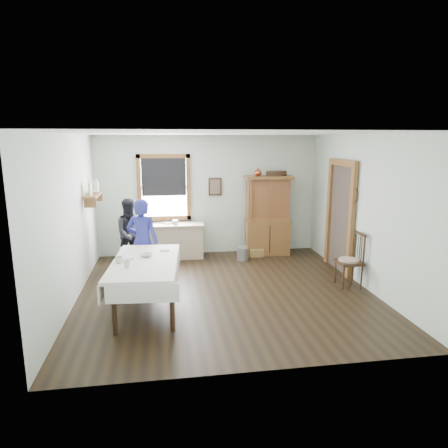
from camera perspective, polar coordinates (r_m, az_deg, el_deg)
The scene contains 20 objects.
room at distance 6.71m, azimuth 0.20°, elevation 1.23°, with size 5.01×5.01×2.70m.
window at distance 9.03m, azimuth -8.57°, elevation 5.63°, with size 1.18×0.07×1.48m.
doorway at distance 8.27m, azimuth 16.31°, elevation 1.47°, with size 0.09×1.14×2.22m.
wall_shelf at distance 8.23m, azimuth -18.13°, elevation 4.20°, with size 0.24×1.00×0.44m.
framed_picture at distance 9.11m, azimuth -1.27°, elevation 5.35°, with size 0.30×0.04×0.40m, color #321E11.
rug_beater at distance 7.70m, azimuth 18.23°, elevation 4.80°, with size 0.27×0.27×0.01m, color black.
work_counter at distance 8.98m, azimuth -7.25°, elevation -2.39°, with size 1.35×0.51×0.77m, color tan.
china_hutch at distance 9.15m, azimuth 6.26°, elevation 1.20°, with size 1.06×0.50×1.80m, color brown.
dining_table at distance 6.41m, azimuth -11.11°, elevation -8.46°, with size 1.02×1.94×0.77m, color white.
spindle_chair at distance 7.51m, azimuth 17.46°, elevation -4.86°, with size 0.46×0.46×1.00m, color #321E11.
pail at distance 8.81m, azimuth 2.67°, elevation -4.27°, with size 0.26×0.26×0.27m, color #A2A5AA.
wicker_basket at distance 9.11m, azimuth 4.65°, elevation -4.07°, with size 0.30×0.21×0.18m, color olive.
woman_blue at distance 7.38m, azimuth -11.55°, elevation -2.96°, with size 0.53×0.35×1.46m, color navy.
figure_dark at distance 8.45m, azimuth -13.06°, elevation -1.61°, with size 0.64×0.50×1.32m, color black.
table_cup_a at distance 6.26m, azimuth -14.77°, elevation -4.98°, with size 0.12×0.12×0.09m, color silver.
table_cup_b at distance 6.01m, azimuth -13.68°, elevation -5.64°, with size 0.09×0.09×0.09m, color silver.
table_bowl at distance 6.49m, azimuth -11.01°, elevation -4.35°, with size 0.22×0.22×0.06m, color silver.
counter_book at distance 8.90m, azimuth -8.65°, elevation 0.07°, with size 0.16×0.21×0.02m, color brown.
counter_bowl at distance 8.81m, azimuth -10.75°, elevation -0.01°, with size 0.19×0.19×0.06m, color silver.
shelf_bowl at distance 8.23m, azimuth -18.12°, elevation 4.38°, with size 0.22×0.22×0.05m, color silver.
Camera 1 is at (-1.02, -6.51, 2.61)m, focal length 32.00 mm.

